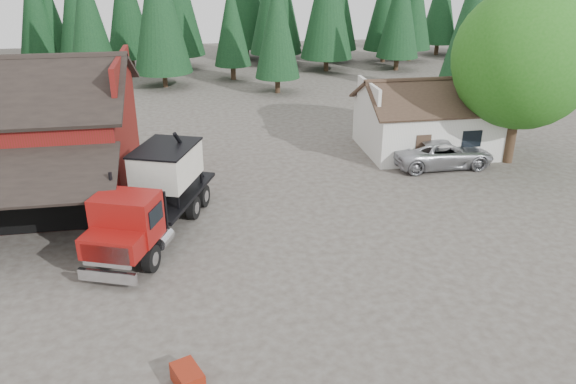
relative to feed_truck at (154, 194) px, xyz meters
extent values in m
plane|color=#433C35|center=(3.48, -4.02, -1.96)|extent=(120.00, 120.00, 0.00)
cube|color=maroon|center=(-7.52, 5.98, 0.54)|extent=(12.00, 10.00, 5.00)
cube|color=black|center=(-7.52, 8.48, 4.04)|extent=(12.80, 5.53, 2.35)
cube|color=maroon|center=(-1.52, 5.98, 4.04)|extent=(0.25, 7.00, 2.00)
cylinder|color=#382619|center=(-2.12, -1.92, -0.56)|extent=(0.20, 0.20, 2.80)
cube|color=silver|center=(16.48, 8.98, -0.46)|extent=(8.00, 6.00, 3.00)
cube|color=#38281E|center=(16.48, 7.48, 1.79)|extent=(8.60, 3.42, 1.80)
cube|color=#38281E|center=(16.48, 10.48, 1.79)|extent=(8.60, 3.42, 1.80)
cube|color=silver|center=(12.48, 8.98, 1.79)|extent=(0.20, 4.20, 1.50)
cube|color=silver|center=(20.48, 8.98, 1.79)|extent=(0.20, 4.20, 1.50)
cube|color=#38281E|center=(14.98, 5.96, -0.96)|extent=(0.90, 0.06, 2.00)
cube|color=black|center=(17.98, 5.96, -0.36)|extent=(1.20, 0.06, 1.00)
cylinder|color=#382619|center=(20.48, 5.98, -0.36)|extent=(0.60, 0.60, 3.20)
sphere|color=#216116|center=(20.48, 5.98, 4.24)|extent=(8.00, 8.00, 8.00)
sphere|color=#216116|center=(19.28, 6.78, 3.04)|extent=(4.40, 4.40, 4.40)
sphere|color=#216116|center=(21.48, 5.18, 3.34)|extent=(4.80, 4.80, 4.80)
cylinder|color=#382619|center=(9.48, 25.98, -1.16)|extent=(0.44, 0.44, 1.60)
cone|color=black|center=(9.48, 25.98, 3.94)|extent=(3.96, 3.96, 9.00)
cylinder|color=#382619|center=(25.48, 21.98, -1.16)|extent=(0.44, 0.44, 1.60)
cone|color=black|center=(25.48, 21.98, 4.94)|extent=(4.84, 4.84, 11.00)
cylinder|color=#382619|center=(-0.52, 29.98, -1.16)|extent=(0.44, 0.44, 1.60)
cone|color=black|center=(-0.52, 29.98, 5.44)|extent=(5.28, 5.28, 12.00)
cylinder|color=black|center=(-2.09, -2.49, -1.40)|extent=(0.73, 1.17, 1.12)
cylinder|color=black|center=(-0.10, -3.25, -1.40)|extent=(0.73, 1.17, 1.12)
cylinder|color=black|center=(-0.37, 2.06, -1.40)|extent=(0.73, 1.17, 1.12)
cylinder|color=black|center=(1.63, 1.31, -1.40)|extent=(0.73, 1.17, 1.12)
cylinder|color=black|center=(0.14, 3.39, -1.40)|extent=(0.73, 1.17, 1.12)
cylinder|color=black|center=(2.13, 2.63, -1.40)|extent=(0.73, 1.17, 1.12)
cube|color=black|center=(0.05, 0.17, -0.99)|extent=(4.13, 8.55, 0.41)
cube|color=silver|center=(-1.65, -4.34, -1.40)|extent=(2.25, 1.00, 0.46)
cube|color=silver|center=(-1.62, -4.24, -0.59)|extent=(1.84, 0.78, 0.91)
cube|color=maroon|center=(-1.40, -3.68, -0.44)|extent=(2.60, 2.04, 0.86)
cube|color=maroon|center=(-0.93, -2.44, 0.12)|extent=(2.89, 2.47, 1.88)
cube|color=black|center=(-1.22, -3.20, 0.43)|extent=(2.02, 0.83, 0.91)
cylinder|color=black|center=(-1.56, -1.23, 0.68)|extent=(0.18, 0.18, 1.83)
cube|color=black|center=(-0.57, -1.49, 0.07)|extent=(2.37, 0.99, 1.62)
cube|color=black|center=(0.56, 1.49, -0.72)|extent=(4.50, 6.42, 0.16)
cube|color=beige|center=(0.56, 1.49, 0.78)|extent=(3.37, 3.96, 1.62)
cone|color=beige|center=(0.56, 1.49, -0.23)|extent=(2.88, 2.88, 0.71)
cube|color=black|center=(0.56, 1.49, 1.61)|extent=(3.50, 4.09, 0.08)
cylinder|color=black|center=(1.63, 2.61, 0.68)|extent=(1.46, 1.93, 3.10)
cube|color=maroon|center=(0.85, 3.98, -0.44)|extent=(0.86, 0.97, 0.46)
cylinder|color=silver|center=(0.39, -2.24, -1.09)|extent=(0.89, 1.15, 0.57)
imported|color=#B9BAC1|center=(16.22, 5.98, -1.12)|extent=(6.05, 2.85, 1.67)
cube|color=maroon|center=(1.27, -10.02, -1.66)|extent=(1.06, 1.28, 0.60)
camera|label=1|loc=(1.99, -23.27, 9.89)|focal=35.00mm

